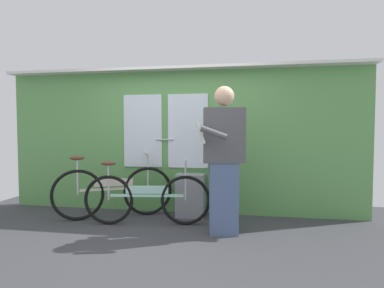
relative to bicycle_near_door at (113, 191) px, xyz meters
The scene contains 6 objects.
ground_plane 1.32m from the bicycle_near_door, 47.45° to the right, with size 6.44×4.39×0.04m, color #38383D.
train_door_wall 1.22m from the bicycle_near_door, 28.59° to the left, with size 5.44×0.28×2.17m.
bicycle_near_door is the anchor object (origin of this frame).
bicycle_leaning_behind 0.61m from the bicycle_near_door, 22.09° to the right, with size 1.66×0.44×0.87m.
passenger_reading_newspaper 1.73m from the bicycle_near_door, 15.06° to the right, with size 0.61×0.55×1.77m.
trash_bin_by_wall 1.10m from the bicycle_near_door, 13.02° to the left, with size 0.40×0.28×0.62m, color gray.
Camera 1 is at (0.96, -3.08, 1.26)m, focal length 28.26 mm.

